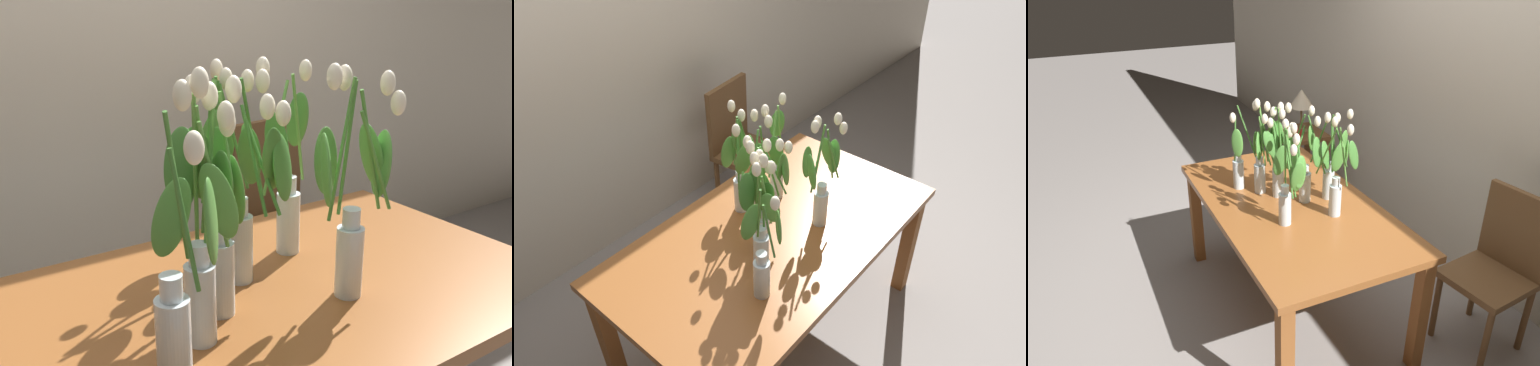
# 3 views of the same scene
# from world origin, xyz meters

# --- Properties ---
(ground_plane) EXTENTS (18.00, 18.00, 0.00)m
(ground_plane) POSITION_xyz_m (0.00, 0.00, 0.00)
(ground_plane) COLOR gray
(room_wall_rear) EXTENTS (9.00, 0.10, 2.70)m
(room_wall_rear) POSITION_xyz_m (0.00, 1.33, 1.35)
(room_wall_rear) COLOR beige
(room_wall_rear) RESTS_ON ground
(dining_table) EXTENTS (1.60, 0.90, 0.74)m
(dining_table) POSITION_xyz_m (0.00, 0.00, 0.65)
(dining_table) COLOR brown
(dining_table) RESTS_ON ground
(tulip_vase_0) EXTENTS (0.28, 0.27, 0.57)m
(tulip_vase_0) POSITION_xyz_m (0.01, 0.06, 0.97)
(tulip_vase_0) COLOR silver
(tulip_vase_0) RESTS_ON dining_table
(tulip_vase_1) EXTENTS (0.15, 0.16, 0.57)m
(tulip_vase_1) POSITION_xyz_m (-0.19, -0.08, 0.98)
(tulip_vase_1) COLOR silver
(tulip_vase_1) RESTS_ON dining_table
(tulip_vase_2) EXTENTS (0.24, 0.22, 0.55)m
(tulip_vase_2) POSITION_xyz_m (0.21, 0.16, 0.93)
(tulip_vase_2) COLOR silver
(tulip_vase_2) RESTS_ON dining_table
(tulip_vase_3) EXTENTS (0.14, 0.20, 0.57)m
(tulip_vase_3) POSITION_xyz_m (-0.30, -0.19, 0.92)
(tulip_vase_3) COLOR silver
(tulip_vase_3) RESTS_ON dining_table
(tulip_vase_4) EXTENTS (0.22, 0.27, 0.55)m
(tulip_vase_4) POSITION_xyz_m (0.04, 0.23, 0.97)
(tulip_vase_4) COLOR silver
(tulip_vase_4) RESTS_ON dining_table
(tulip_vase_5) EXTENTS (0.25, 0.13, 0.57)m
(tulip_vase_5) POSITION_xyz_m (0.20, -0.12, 0.98)
(tulip_vase_5) COLOR silver
(tulip_vase_5) RESTS_ON dining_table
(tulip_vase_6) EXTENTS (0.19, 0.21, 0.59)m
(tulip_vase_6) POSITION_xyz_m (-0.13, -0.04, 0.95)
(tulip_vase_6) COLOR silver
(tulip_vase_6) RESTS_ON dining_table
(dining_chair) EXTENTS (0.45, 0.45, 0.93)m
(dining_chair) POSITION_xyz_m (0.75, 0.91, 0.52)
(dining_chair) COLOR brown
(dining_chair) RESTS_ON ground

